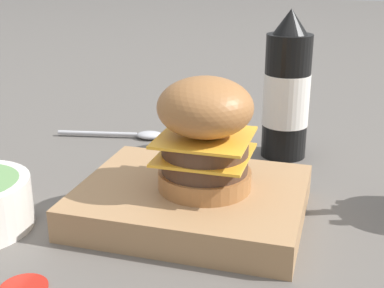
# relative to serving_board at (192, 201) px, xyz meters

# --- Properties ---
(ground_plane) EXTENTS (6.00, 6.00, 0.00)m
(ground_plane) POSITION_rel_serving_board_xyz_m (0.01, -0.03, -0.02)
(ground_plane) COLOR #5B5651
(serving_board) EXTENTS (0.25, 0.20, 0.04)m
(serving_board) POSITION_rel_serving_board_xyz_m (0.00, 0.00, 0.00)
(serving_board) COLOR #A37A51
(serving_board) RESTS_ON ground_plane
(burger) EXTENTS (0.10, 0.10, 0.12)m
(burger) POSITION_rel_serving_board_xyz_m (0.01, 0.00, 0.08)
(burger) COLOR #9E6638
(burger) RESTS_ON serving_board
(ketchup_bottle) EXTENTS (0.07, 0.07, 0.21)m
(ketchup_bottle) POSITION_rel_serving_board_xyz_m (0.07, 0.22, 0.08)
(ketchup_bottle) COLOR black
(ketchup_bottle) RESTS_ON ground_plane
(spoon) EXTENTS (0.17, 0.05, 0.01)m
(spoon) POSITION_rel_serving_board_xyz_m (-0.16, 0.23, -0.01)
(spoon) COLOR #B2B2B7
(spoon) RESTS_ON ground_plane
(ketchup_puddle) EXTENTS (0.04, 0.04, 0.00)m
(ketchup_puddle) POSITION_rel_serving_board_xyz_m (-0.10, -0.18, -0.02)
(ketchup_puddle) COLOR #B21E14
(ketchup_puddle) RESTS_ON ground_plane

